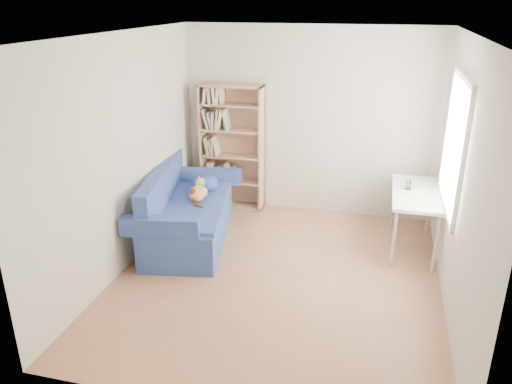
% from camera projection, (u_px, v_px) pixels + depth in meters
% --- Properties ---
extents(ground, '(4.00, 4.00, 0.00)m').
position_uv_depth(ground, '(277.00, 278.00, 5.57)').
color(ground, '#8E5E40').
rests_on(ground, ground).
extents(room_shell, '(3.54, 4.04, 2.62)m').
position_uv_depth(room_shell, '(290.00, 135.00, 4.98)').
color(room_shell, silver).
rests_on(room_shell, ground).
extents(sofa, '(1.21, 2.02, 0.92)m').
position_uv_depth(sofa, '(187.00, 214.00, 6.35)').
color(sofa, navy).
rests_on(sofa, ground).
extents(bookshelf, '(0.90, 0.28, 1.81)m').
position_uv_depth(bookshelf, '(232.00, 153.00, 7.17)').
color(bookshelf, tan).
rests_on(bookshelf, ground).
extents(desk, '(0.55, 1.21, 0.75)m').
position_uv_depth(desk, '(416.00, 198.00, 5.99)').
color(desk, white).
rests_on(desk, ground).
extents(pen_cup, '(0.08, 0.08, 0.15)m').
position_uv_depth(pen_cup, '(408.00, 185.00, 6.02)').
color(pen_cup, white).
rests_on(pen_cup, desk).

